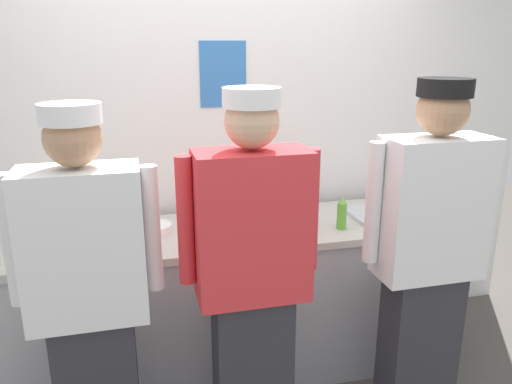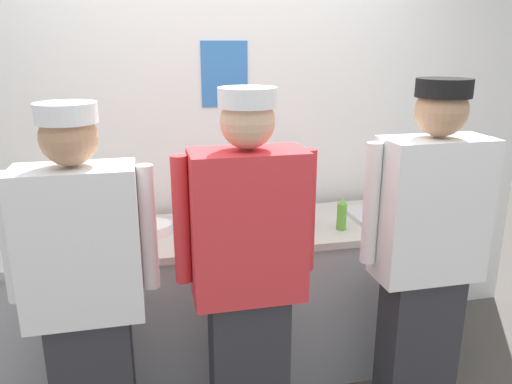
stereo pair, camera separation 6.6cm
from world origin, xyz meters
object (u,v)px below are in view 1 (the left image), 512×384
(ramekin_yellow_sauce, at_px, (39,246))
(chef_near_left, at_px, (89,296))
(squeeze_bottle_primary, at_px, (342,214))
(deli_cup, at_px, (24,228))
(chef_far_right, at_px, (427,254))
(mixing_bowl_steel, at_px, (280,217))
(ramekin_red_sauce, at_px, (226,232))
(squeeze_bottle_secondary, at_px, (79,234))
(chef_center, at_px, (252,274))
(plate_stack_front, at_px, (153,229))
(ramekin_orange_sauce, at_px, (53,229))
(sheet_tray, at_px, (388,213))

(ramekin_yellow_sauce, bearing_deg, chef_near_left, -63.97)
(squeeze_bottle_primary, relative_size, deli_cup, 1.74)
(chef_far_right, distance_m, deli_cup, 2.04)
(mixing_bowl_steel, bearing_deg, chef_near_left, -150.17)
(ramekin_red_sauce, bearing_deg, chef_near_left, -142.97)
(squeeze_bottle_secondary, relative_size, ramekin_red_sauce, 2.00)
(chef_far_right, relative_size, ramekin_yellow_sauce, 20.95)
(mixing_bowl_steel, bearing_deg, chef_center, -117.26)
(chef_far_right, bearing_deg, squeeze_bottle_secondary, 161.58)
(mixing_bowl_steel, xyz_separation_m, squeeze_bottle_secondary, (-1.05, -0.07, 0.02))
(ramekin_red_sauce, bearing_deg, chef_center, -88.58)
(plate_stack_front, relative_size, squeeze_bottle_primary, 1.09)
(chef_far_right, xyz_separation_m, plate_stack_front, (-1.23, 0.68, -0.01))
(chef_far_right, bearing_deg, ramekin_orange_sauce, 155.28)
(chef_near_left, distance_m, ramekin_red_sauce, 0.83)
(ramekin_red_sauce, bearing_deg, squeeze_bottle_secondary, -179.48)
(sheet_tray, xyz_separation_m, squeeze_bottle_primary, (-0.37, -0.15, 0.07))
(squeeze_bottle_secondary, height_order, ramekin_orange_sauce, squeeze_bottle_secondary)
(chef_near_left, relative_size, ramekin_orange_sauce, 17.29)
(chef_far_right, relative_size, mixing_bowl_steel, 5.26)
(chef_far_right, bearing_deg, deli_cup, 157.36)
(chef_near_left, relative_size, plate_stack_front, 8.38)
(mixing_bowl_steel, bearing_deg, chef_far_right, -47.68)
(chef_center, relative_size, deli_cup, 16.40)
(squeeze_bottle_primary, relative_size, ramekin_orange_sauce, 1.89)
(chef_far_right, xyz_separation_m, sheet_tray, (0.15, 0.64, -0.02))
(mixing_bowl_steel, relative_size, sheet_tray, 0.68)
(ramekin_yellow_sauce, relative_size, ramekin_orange_sauce, 0.86)
(ramekin_orange_sauce, bearing_deg, sheet_tray, -4.84)
(ramekin_yellow_sauce, bearing_deg, deli_cup, 116.91)
(ramekin_yellow_sauce, bearing_deg, plate_stack_front, 8.94)
(ramekin_orange_sauce, bearing_deg, chef_far_right, -24.72)
(chef_center, distance_m, squeeze_bottle_secondary, 0.91)
(chef_near_left, xyz_separation_m, ramekin_yellow_sauce, (-0.27, 0.56, 0.02))
(ramekin_yellow_sauce, xyz_separation_m, ramekin_orange_sauce, (0.04, 0.21, 0.00))
(mixing_bowl_steel, distance_m, deli_cup, 1.36)
(plate_stack_front, height_order, deli_cup, deli_cup)
(squeeze_bottle_secondary, distance_m, ramekin_yellow_sauce, 0.22)
(chef_center, bearing_deg, ramekin_orange_sauce, 138.95)
(ramekin_red_sauce, relative_size, ramekin_orange_sauce, 0.95)
(ramekin_orange_sauce, bearing_deg, squeeze_bottle_secondary, -59.71)
(squeeze_bottle_secondary, bearing_deg, chef_center, -34.57)
(ramekin_red_sauce, bearing_deg, sheet_tray, 6.20)
(mixing_bowl_steel, relative_size, ramekin_red_sauce, 3.59)
(chef_near_left, bearing_deg, ramekin_orange_sauce, 106.90)
(ramekin_red_sauce, xyz_separation_m, deli_cup, (-1.03, 0.25, 0.03))
(squeeze_bottle_primary, bearing_deg, deli_cup, 170.05)
(chef_center, xyz_separation_m, squeeze_bottle_primary, (0.62, 0.48, 0.06))
(chef_center, height_order, mixing_bowl_steel, chef_center)
(squeeze_bottle_primary, bearing_deg, squeeze_bottle_secondary, 178.54)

